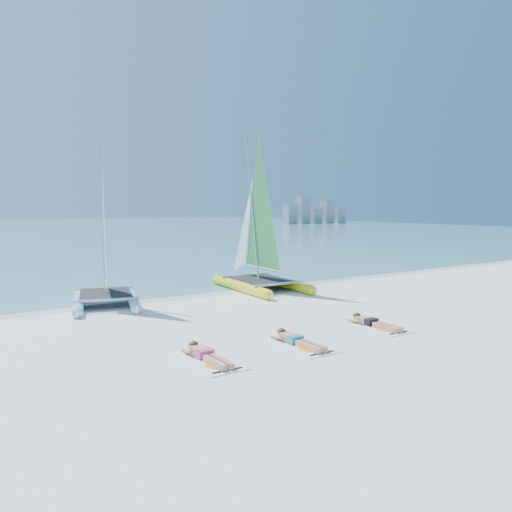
{
  "coord_description": "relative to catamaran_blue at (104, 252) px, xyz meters",
  "views": [
    {
      "loc": [
        -7.66,
        -11.52,
        3.38
      ],
      "look_at": [
        0.68,
        1.2,
        1.84
      ],
      "focal_mm": 35.0,
      "sensor_mm": 36.0,
      "label": 1
    }
  ],
  "objects": [
    {
      "name": "catamaran_yellow",
      "position": [
        6.2,
        0.03,
        0.3
      ],
      "size": [
        2.59,
        5.25,
        6.6
      ],
      "rotation": [
        0.0,
        0.0,
        -0.06
      ],
      "color": "yellow",
      "rests_on": "ground"
    },
    {
      "name": "wet_sand_strip",
      "position": [
        2.7,
        -0.02,
        -1.78
      ],
      "size": [
        140.0,
        1.4,
        0.01
      ],
      "primitive_type": "cube",
      "color": "silver",
      "rests_on": "ground"
    },
    {
      "name": "towel_a",
      "position": [
        -0.02,
        -7.68,
        -1.77
      ],
      "size": [
        1.0,
        1.85,
        0.02
      ],
      "primitive_type": "cube",
      "color": "white",
      "rests_on": "ground"
    },
    {
      "name": "towel_b",
      "position": [
        2.38,
        -7.83,
        -1.77
      ],
      "size": [
        1.0,
        1.85,
        0.02
      ],
      "primitive_type": "cube",
      "color": "white",
      "rests_on": "ground"
    },
    {
      "name": "sunbather_a",
      "position": [
        -0.02,
        -7.49,
        -1.66
      ],
      "size": [
        0.37,
        1.73,
        0.26
      ],
      "color": "tan",
      "rests_on": "towel_a"
    },
    {
      "name": "catamaran_blue",
      "position": [
        0.0,
        0.0,
        0.0
      ],
      "size": [
        3.16,
        4.77,
        5.96
      ],
      "rotation": [
        0.0,
        0.0,
        -0.27
      ],
      "color": "#B7DBF0",
      "rests_on": "ground"
    },
    {
      "name": "towel_c",
      "position": [
        5.31,
        -7.53,
        -1.77
      ],
      "size": [
        1.0,
        1.85,
        0.02
      ],
      "primitive_type": "cube",
      "color": "white",
      "rests_on": "ground"
    },
    {
      "name": "sunbather_c",
      "position": [
        5.31,
        -7.34,
        -1.66
      ],
      "size": [
        0.37,
        1.73,
        0.26
      ],
      "color": "tan",
      "rests_on": "towel_c"
    },
    {
      "name": "ground",
      "position": [
        2.7,
        -5.52,
        -1.78
      ],
      "size": [
        140.0,
        140.0,
        0.0
      ],
      "primitive_type": "plane",
      "color": "white",
      "rests_on": "ground"
    },
    {
      "name": "distant_skyline",
      "position": [
        56.4,
        56.48,
        0.16
      ],
      "size": [
        14.0,
        2.0,
        5.0
      ],
      "color": "gray",
      "rests_on": "ground"
    },
    {
      "name": "sunbather_b",
      "position": [
        2.38,
        -7.64,
        -1.66
      ],
      "size": [
        0.37,
        1.73,
        0.26
      ],
      "color": "tan",
      "rests_on": "towel_b"
    }
  ]
}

